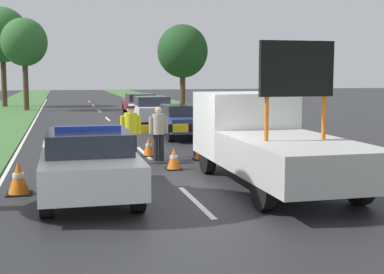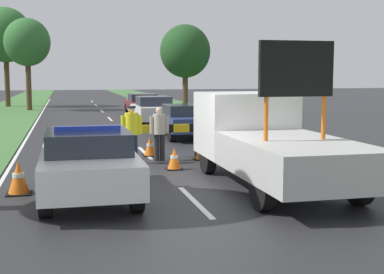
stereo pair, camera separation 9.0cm
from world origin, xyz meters
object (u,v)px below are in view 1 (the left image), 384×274
pedestrian_civilian (159,129)px  traffic_cone_lane_edge (174,159)px  work_truck (266,139)px  traffic_cone_centre_front (149,146)px  traffic_cone_near_police (202,148)px  traffic_cone_behind_barrier (19,178)px  roadside_tree_near_left (2,35)px  police_car (88,162)px  queued_car_van_white (151,110)px  roadside_tree_mid_left (24,43)px  roadside_tree_near_right (183,51)px  traffic_cone_near_truck (225,143)px  queued_car_hatch_blue (182,120)px  road_barrier (156,131)px  queued_car_wagon_maroon (140,104)px  police_officer (131,129)px

pedestrian_civilian → traffic_cone_lane_edge: 1.70m
work_truck → traffic_cone_centre_front: (-2.02, 4.85, -0.76)m
traffic_cone_near_police → traffic_cone_behind_barrier: size_ratio=0.98×
roadside_tree_near_left → traffic_cone_near_police: bearing=-73.9°
police_car → work_truck: bearing=5.0°
work_truck → traffic_cone_lane_edge: work_truck is taller
work_truck → queued_car_van_white: 15.11m
traffic_cone_near_police → roadside_tree_mid_left: 25.66m
traffic_cone_behind_barrier → roadside_tree_mid_left: bearing=93.0°
work_truck → queued_car_van_white: size_ratio=1.56×
traffic_cone_lane_edge → roadside_tree_near_right: (5.60, 23.55, 3.91)m
traffic_cone_near_truck → roadside_tree_near_left: roadside_tree_near_left is taller
traffic_cone_near_police → traffic_cone_centre_front: 1.82m
roadside_tree_mid_left → roadside_tree_near_right: bearing=-12.0°
traffic_cone_near_truck → queued_car_hatch_blue: 4.06m
road_barrier → queued_car_wagon_maroon: size_ratio=0.65×
police_car → road_barrier: size_ratio=1.51×
queued_car_hatch_blue → roadside_tree_near_right: 17.08m
traffic_cone_lane_edge → roadside_tree_near_right: roadside_tree_near_right is taller
traffic_cone_near_police → queued_car_wagon_maroon: (0.79, 18.54, 0.36)m
work_truck → roadside_tree_near_left: size_ratio=0.81×
roadside_tree_near_right → traffic_cone_centre_front: bearing=-105.6°
road_barrier → roadside_tree_near_left: (-7.20, 28.75, 4.80)m
traffic_cone_behind_barrier → road_barrier: bearing=48.8°
pedestrian_civilian → queued_car_van_white: size_ratio=0.40×
queued_car_hatch_blue → roadside_tree_mid_left: bearing=-68.8°
police_car → traffic_cone_centre_front: bearing=65.4°
traffic_cone_lane_edge → queued_car_hatch_blue: bearing=75.5°
queued_car_wagon_maroon → roadside_tree_mid_left: roadside_tree_mid_left is taller
traffic_cone_near_police → roadside_tree_near_right: 22.85m
pedestrian_civilian → traffic_cone_lane_edge: (0.13, -1.56, -0.65)m
work_truck → queued_car_hatch_blue: work_truck is taller
traffic_cone_behind_barrier → queued_car_van_white: 15.95m
traffic_cone_lane_edge → queued_car_wagon_maroon: queued_car_wagon_maroon is taller
roadside_tree_near_right → traffic_cone_near_police: bearing=-101.3°
traffic_cone_near_truck → queued_car_wagon_maroon: bearing=91.7°
work_truck → traffic_cone_centre_front: 5.31m
traffic_cone_near_police → queued_car_van_white: size_ratio=0.18×
queued_car_wagon_maroon → roadside_tree_mid_left: 10.23m
road_barrier → roadside_tree_near_right: 22.41m
police_car → police_officer: police_officer is taller
traffic_cone_centre_front → queued_car_hatch_blue: size_ratio=0.14×
queued_car_wagon_maroon → traffic_cone_centre_front: bearing=82.7°
police_car → roadside_tree_mid_left: (-2.93, 28.74, 4.04)m
queued_car_hatch_blue → roadside_tree_near_right: (3.72, 16.31, 3.48)m
traffic_cone_near_truck → queued_car_van_white: bearing=95.7°
traffic_cone_behind_barrier → traffic_cone_near_truck: bearing=40.6°
police_officer → traffic_cone_centre_front: bearing=-110.1°
queued_car_van_white → roadside_tree_mid_left: (-6.87, 13.05, 4.04)m
roadside_tree_near_right → traffic_cone_lane_edge: bearing=-103.4°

